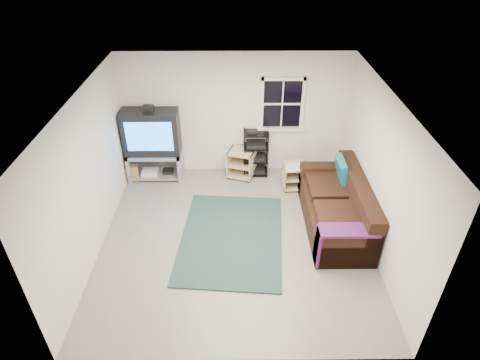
{
  "coord_description": "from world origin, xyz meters",
  "views": [
    {
      "loc": [
        0.03,
        -5.27,
        4.78
      ],
      "look_at": [
        0.08,
        0.4,
        0.97
      ],
      "focal_mm": 30.0,
      "sensor_mm": 36.0,
      "label": 1
    }
  ],
  "objects_px": {
    "sofa": "(337,209)",
    "tv_unit": "(153,139)",
    "av_rack": "(256,156)",
    "side_table_left": "(242,161)",
    "side_table_right": "(294,174)"
  },
  "relations": [
    {
      "from": "sofa",
      "to": "tv_unit",
      "type": "bearing_deg",
      "value": 154.92
    },
    {
      "from": "side_table_left",
      "to": "av_rack",
      "type": "bearing_deg",
      "value": 6.69
    },
    {
      "from": "av_rack",
      "to": "side_table_left",
      "type": "height_order",
      "value": "av_rack"
    },
    {
      "from": "av_rack",
      "to": "side_table_right",
      "type": "height_order",
      "value": "av_rack"
    },
    {
      "from": "side_table_left",
      "to": "side_table_right",
      "type": "xyz_separation_m",
      "value": [
        1.06,
        -0.46,
        -0.03
      ]
    },
    {
      "from": "tv_unit",
      "to": "av_rack",
      "type": "distance_m",
      "value": 2.17
    },
    {
      "from": "av_rack",
      "to": "tv_unit",
      "type": "bearing_deg",
      "value": -177.52
    },
    {
      "from": "av_rack",
      "to": "sofa",
      "type": "height_order",
      "value": "av_rack"
    },
    {
      "from": "tv_unit",
      "to": "sofa",
      "type": "xyz_separation_m",
      "value": [
        3.51,
        -1.64,
        -0.54
      ]
    },
    {
      "from": "tv_unit",
      "to": "side_table_left",
      "type": "distance_m",
      "value": 1.92
    },
    {
      "from": "tv_unit",
      "to": "side_table_right",
      "type": "bearing_deg",
      "value": -7.89
    },
    {
      "from": "tv_unit",
      "to": "side_table_left",
      "type": "relative_size",
      "value": 2.49
    },
    {
      "from": "tv_unit",
      "to": "side_table_left",
      "type": "xyz_separation_m",
      "value": [
        1.84,
        0.06,
        -0.57
      ]
    },
    {
      "from": "tv_unit",
      "to": "av_rack",
      "type": "height_order",
      "value": "tv_unit"
    },
    {
      "from": "av_rack",
      "to": "sofa",
      "type": "xyz_separation_m",
      "value": [
        1.39,
        -1.74,
        -0.09
      ]
    }
  ]
}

